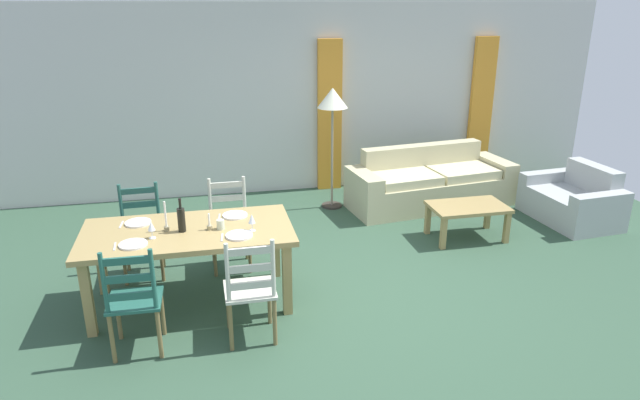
{
  "coord_description": "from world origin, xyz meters",
  "views": [
    {
      "loc": [
        -1.26,
        -4.78,
        2.75
      ],
      "look_at": [
        -0.08,
        0.63,
        0.75
      ],
      "focal_mm": 31.66,
      "sensor_mm": 36.0,
      "label": 1
    }
  ],
  "objects_px": {
    "wine_glass_near_right": "(252,219)",
    "standing_lamp": "(333,105)",
    "dining_chair_far_left": "(142,231)",
    "coffee_table": "(468,210)",
    "armchair_upholstered": "(575,202)",
    "dining_chair_near_left": "(134,300)",
    "couch": "(429,184)",
    "coffee_cup_primary": "(221,224)",
    "wine_bottle": "(181,219)",
    "dining_table": "(188,239)",
    "dining_chair_far_right": "(229,224)",
    "wine_glass_near_left": "(151,227)",
    "dining_chair_near_right": "(250,290)"
  },
  "relations": [
    {
      "from": "dining_chair_far_left",
      "to": "wine_glass_near_left",
      "type": "xyz_separation_m",
      "value": [
        0.19,
        -0.86,
        0.38
      ]
    },
    {
      "from": "dining_table",
      "to": "dining_chair_near_right",
      "type": "bearing_deg",
      "value": -56.65
    },
    {
      "from": "coffee_table",
      "to": "armchair_upholstered",
      "type": "relative_size",
      "value": 0.74
    },
    {
      "from": "dining_chair_near_right",
      "to": "couch",
      "type": "bearing_deg",
      "value": 45.67
    },
    {
      "from": "dining_chair_near_left",
      "to": "coffee_cup_primary",
      "type": "height_order",
      "value": "dining_chair_near_left"
    },
    {
      "from": "dining_chair_near_left",
      "to": "wine_glass_near_right",
      "type": "xyz_separation_m",
      "value": [
        1.01,
        0.57,
        0.38
      ]
    },
    {
      "from": "dining_chair_far_left",
      "to": "coffee_table",
      "type": "bearing_deg",
      "value": 2.15
    },
    {
      "from": "dining_chair_near_right",
      "to": "armchair_upholstered",
      "type": "distance_m",
      "value": 4.76
    },
    {
      "from": "wine_glass_near_left",
      "to": "couch",
      "type": "distance_m",
      "value": 4.21
    },
    {
      "from": "standing_lamp",
      "to": "couch",
      "type": "bearing_deg",
      "value": -7.86
    },
    {
      "from": "couch",
      "to": "dining_chair_near_left",
      "type": "bearing_deg",
      "value": -142.74
    },
    {
      "from": "wine_glass_near_right",
      "to": "standing_lamp",
      "type": "xyz_separation_m",
      "value": [
        1.32,
        2.41,
        0.55
      ]
    },
    {
      "from": "wine_glass_near_left",
      "to": "dining_chair_far_left",
      "type": "bearing_deg",
      "value": 102.23
    },
    {
      "from": "coffee_cup_primary",
      "to": "coffee_table",
      "type": "xyz_separation_m",
      "value": [
        2.93,
        0.91,
        -0.44
      ]
    },
    {
      "from": "dining_chair_near_left",
      "to": "wine_bottle",
      "type": "bearing_deg",
      "value": 60.46
    },
    {
      "from": "wine_glass_near_right",
      "to": "dining_chair_near_left",
      "type": "bearing_deg",
      "value": -150.7
    },
    {
      "from": "coffee_cup_primary",
      "to": "standing_lamp",
      "type": "xyz_separation_m",
      "value": [
        1.6,
        2.31,
        0.62
      ]
    },
    {
      "from": "dining_chair_far_right",
      "to": "coffee_cup_primary",
      "type": "bearing_deg",
      "value": -98.36
    },
    {
      "from": "dining_table",
      "to": "dining_chair_far_left",
      "type": "relative_size",
      "value": 1.98
    },
    {
      "from": "wine_bottle",
      "to": "standing_lamp",
      "type": "xyz_separation_m",
      "value": [
        1.94,
        2.29,
        0.54
      ]
    },
    {
      "from": "dining_chair_far_right",
      "to": "armchair_upholstered",
      "type": "bearing_deg",
      "value": 5.05
    },
    {
      "from": "wine_glass_near_right",
      "to": "coffee_cup_primary",
      "type": "xyz_separation_m",
      "value": [
        -0.28,
        0.1,
        -0.07
      ]
    },
    {
      "from": "dining_chair_far_left",
      "to": "armchair_upholstered",
      "type": "height_order",
      "value": "dining_chair_far_left"
    },
    {
      "from": "armchair_upholstered",
      "to": "dining_table",
      "type": "bearing_deg",
      "value": -167.06
    },
    {
      "from": "dining_chair_near_right",
      "to": "dining_table",
      "type": "bearing_deg",
      "value": 123.35
    },
    {
      "from": "wine_glass_near_left",
      "to": "coffee_table",
      "type": "relative_size",
      "value": 0.18
    },
    {
      "from": "dining_chair_near_left",
      "to": "dining_table",
      "type": "bearing_deg",
      "value": 58.85
    },
    {
      "from": "wine_glass_near_left",
      "to": "wine_glass_near_right",
      "type": "distance_m",
      "value": 0.87
    },
    {
      "from": "dining_chair_far_left",
      "to": "coffee_cup_primary",
      "type": "height_order",
      "value": "dining_chair_far_left"
    },
    {
      "from": "dining_chair_near_left",
      "to": "coffee_cup_primary",
      "type": "xyz_separation_m",
      "value": [
        0.73,
        0.67,
        0.32
      ]
    },
    {
      "from": "dining_table",
      "to": "dining_chair_far_right",
      "type": "height_order",
      "value": "dining_chair_far_right"
    },
    {
      "from": "dining_chair_near_left",
      "to": "wine_bottle",
      "type": "relative_size",
      "value": 3.04
    },
    {
      "from": "dining_table",
      "to": "couch",
      "type": "distance_m",
      "value": 3.87
    },
    {
      "from": "coffee_cup_primary",
      "to": "wine_bottle",
      "type": "bearing_deg",
      "value": 176.75
    },
    {
      "from": "dining_chair_near_left",
      "to": "standing_lamp",
      "type": "bearing_deg",
      "value": 51.95
    },
    {
      "from": "dining_chair_near_left",
      "to": "couch",
      "type": "xyz_separation_m",
      "value": [
        3.67,
        2.79,
        -0.19
      ]
    },
    {
      "from": "coffee_cup_primary",
      "to": "couch",
      "type": "bearing_deg",
      "value": 35.85
    },
    {
      "from": "wine_glass_near_right",
      "to": "standing_lamp",
      "type": "height_order",
      "value": "standing_lamp"
    },
    {
      "from": "couch",
      "to": "armchair_upholstered",
      "type": "height_order",
      "value": "couch"
    },
    {
      "from": "dining_table",
      "to": "couch",
      "type": "height_order",
      "value": "couch"
    },
    {
      "from": "coffee_table",
      "to": "standing_lamp",
      "type": "height_order",
      "value": "standing_lamp"
    },
    {
      "from": "dining_chair_near_left",
      "to": "dining_chair_near_right",
      "type": "distance_m",
      "value": 0.92
    },
    {
      "from": "coffee_table",
      "to": "armchair_upholstered",
      "type": "bearing_deg",
      "value": 8.86
    },
    {
      "from": "dining_chair_near_left",
      "to": "couch",
      "type": "relative_size",
      "value": 0.41
    },
    {
      "from": "dining_chair_near_right",
      "to": "coffee_table",
      "type": "relative_size",
      "value": 1.07
    },
    {
      "from": "standing_lamp",
      "to": "dining_chair_near_left",
      "type": "bearing_deg",
      "value": -128.05
    },
    {
      "from": "armchair_upholstered",
      "to": "standing_lamp",
      "type": "height_order",
      "value": "standing_lamp"
    },
    {
      "from": "dining_chair_near_right",
      "to": "wine_bottle",
      "type": "xyz_separation_m",
      "value": [
        -0.53,
        0.71,
        0.39
      ]
    },
    {
      "from": "dining_chair_near_left",
      "to": "dining_chair_far_right",
      "type": "bearing_deg",
      "value": 59.6
    },
    {
      "from": "dining_table",
      "to": "couch",
      "type": "xyz_separation_m",
      "value": [
        3.24,
        2.08,
        -0.37
      ]
    }
  ]
}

